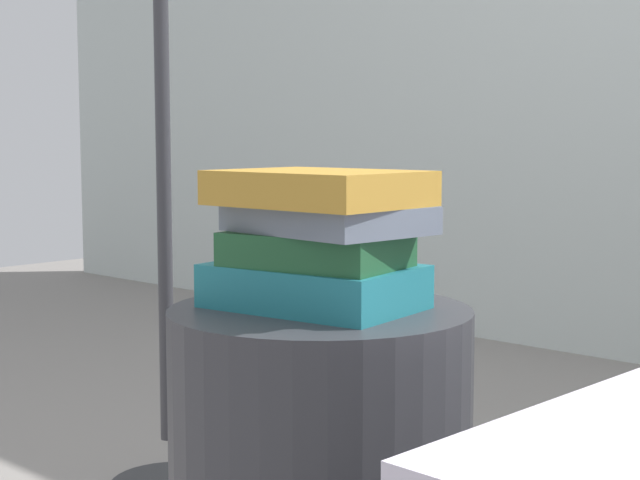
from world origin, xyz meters
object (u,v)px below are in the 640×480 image
book_teal (312,287)px  book_forest (315,249)px  book_ochre (319,188)px  book_slate (328,219)px

book_teal → book_forest: 0.05m
book_forest → book_ochre: size_ratio=0.88×
book_ochre → book_teal: bearing=161.3°
book_slate → book_ochre: book_ochre is taller
book_teal → book_ochre: bearing=-24.8°
book_teal → book_forest: (0.01, -0.01, 0.05)m
book_teal → book_slate: size_ratio=1.10×
book_forest → book_slate: bearing=38.8°
book_forest → book_teal: bearing=141.1°
book_teal → book_ochre: (0.02, -0.01, 0.14)m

